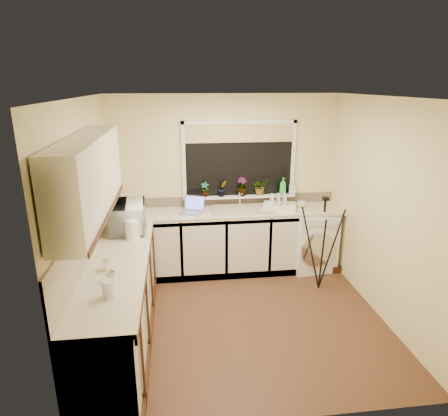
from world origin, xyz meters
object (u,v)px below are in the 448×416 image
(steel_jar, at_px, (107,265))
(plant_b, at_px, (222,188))
(soap_bottle_green, at_px, (283,186))
(cup_back, at_px, (301,204))
(laptop, at_px, (193,208))
(plant_a, at_px, (205,189))
(cup_left, at_px, (111,276))
(glass_jug, at_px, (108,289))
(washing_machine, at_px, (311,240))
(kettle, at_px, (132,230))
(soap_bottle_clear, at_px, (292,187))
(plant_c, at_px, (242,187))
(dish_rack, at_px, (279,207))
(tripod, at_px, (322,244))
(plant_d, at_px, (260,187))
(microwave, at_px, (128,217))

(steel_jar, relative_size, plant_b, 0.46)
(soap_bottle_green, bearing_deg, cup_back, -33.07)
(steel_jar, bearing_deg, laptop, 61.70)
(plant_a, bearing_deg, cup_left, -115.98)
(plant_a, height_order, cup_left, plant_a)
(laptop, relative_size, soap_bottle_green, 1.48)
(laptop, distance_m, glass_jug, 2.29)
(washing_machine, height_order, kettle, kettle)
(laptop, bearing_deg, soap_bottle_clear, 32.11)
(washing_machine, bearing_deg, glass_jug, -146.05)
(kettle, xyz_separation_m, plant_c, (1.43, 1.09, 0.18))
(soap_bottle_clear, bearing_deg, dish_rack, -138.28)
(plant_c, xyz_separation_m, cup_left, (-1.53, -2.07, -0.24))
(plant_c, distance_m, soap_bottle_green, 0.59)
(kettle, bearing_deg, laptop, 50.43)
(washing_machine, height_order, glass_jug, glass_jug)
(steel_jar, height_order, cup_left, steel_jar)
(laptop, bearing_deg, kettle, -105.80)
(soap_bottle_clear, bearing_deg, cup_back, -61.55)
(glass_jug, distance_m, soap_bottle_green, 3.15)
(tripod, xyz_separation_m, plant_d, (-0.63, 0.89, 0.55))
(microwave, bearing_deg, tripod, -96.12)
(washing_machine, relative_size, laptop, 2.33)
(kettle, height_order, plant_d, plant_d)
(dish_rack, bearing_deg, steel_jar, -125.62)
(plant_b, height_order, soap_bottle_clear, plant_b)
(kettle, relative_size, steel_jar, 1.99)
(laptop, distance_m, cup_left, 2.02)
(soap_bottle_green, bearing_deg, plant_c, 177.83)
(microwave, relative_size, cup_back, 5.35)
(tripod, height_order, plant_b, plant_b)
(washing_machine, relative_size, steel_jar, 8.07)
(plant_a, height_order, plant_c, plant_c)
(steel_jar, height_order, plant_c, plant_c)
(tripod, bearing_deg, cup_back, 82.92)
(dish_rack, height_order, cup_left, cup_left)
(washing_machine, bearing_deg, microwave, -174.18)
(washing_machine, relative_size, plant_d, 3.58)
(cup_back, bearing_deg, washing_machine, -27.41)
(washing_machine, relative_size, soap_bottle_green, 3.44)
(tripod, xyz_separation_m, plant_b, (-1.18, 0.87, 0.54))
(dish_rack, xyz_separation_m, microwave, (-2.00, -0.58, 0.13))
(plant_d, bearing_deg, plant_a, -179.00)
(glass_jug, bearing_deg, plant_c, 57.57)
(laptop, xyz_separation_m, tripod, (1.61, -0.66, -0.33))
(glass_jug, relative_size, plant_c, 0.56)
(washing_machine, distance_m, soap_bottle_clear, 0.80)
(dish_rack, distance_m, plant_a, 1.07)
(plant_a, bearing_deg, soap_bottle_clear, -0.17)
(kettle, xyz_separation_m, soap_bottle_clear, (2.17, 1.08, 0.14))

